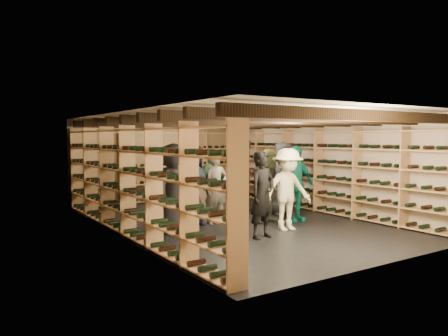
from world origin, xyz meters
The scene contains 22 objects.
ground centered at (0.00, 0.00, 0.00)m, with size 8.00×8.00×0.00m, color black.
walls centered at (0.00, 0.00, 1.20)m, with size 5.52×8.02×2.40m.
ceiling centered at (0.00, 0.00, 2.40)m, with size 5.50×8.00×0.01m, color beige.
ceiling_joists centered at (0.00, 0.00, 2.26)m, with size 5.40×7.12×0.18m.
wine_rack_left centered at (-2.57, 0.00, 1.08)m, with size 0.32×7.50×2.15m.
wine_rack_right centered at (2.57, 0.00, 1.08)m, with size 0.32×7.50×2.15m.
wine_rack_back centered at (0.00, 3.83, 1.07)m, with size 4.70×0.30×2.15m.
crate_stack_left centered at (0.19, 2.08, 0.34)m, with size 0.59×0.49×0.68m.
crate_stack_right centered at (1.31, 2.57, 0.26)m, with size 0.55×0.42×0.51m.
crate_loose centered at (1.65, 2.46, 0.09)m, with size 0.50×0.33×0.17m, color tan.
person_0 centered at (-1.69, -0.24, 0.90)m, with size 0.88×0.57×1.80m, color black.
person_1 centered at (-0.52, -1.62, 0.83)m, with size 0.60×0.40×1.66m, color black.
person_2 centered at (0.62, -0.48, 0.83)m, with size 0.81×0.63×1.66m, color #60663C.
person_3 centered at (0.36, -1.33, 0.85)m, with size 1.09×0.63×1.69m, color beige.
person_4 centered at (1.12, -0.71, 0.87)m, with size 1.02×0.42×1.74m, color #107E68.
person_6 centered at (-1.03, 0.20, 0.86)m, with size 0.84×0.55×1.72m, color #1D2740.
person_7 centered at (-0.50, 0.07, 0.79)m, with size 0.58×0.38×1.58m, color gray.
person_8 centered at (0.93, 0.92, 0.95)m, with size 0.92×0.72×1.90m, color #472117.
person_9 centered at (-0.48, 1.30, 0.86)m, with size 1.11×0.64×1.71m, color #BCB9AC.
person_10 centered at (-0.15, 0.82, 0.81)m, with size 0.95×0.39×1.62m, color #294F2D.
person_11 centered at (1.91, 0.69, 0.83)m, with size 1.54×0.49×1.66m, color slate.
person_12 centered at (1.46, 0.09, 0.91)m, with size 0.88×0.58×1.81m, color #333337.
Camera 1 is at (-5.59, -8.10, 1.91)m, focal length 35.00 mm.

